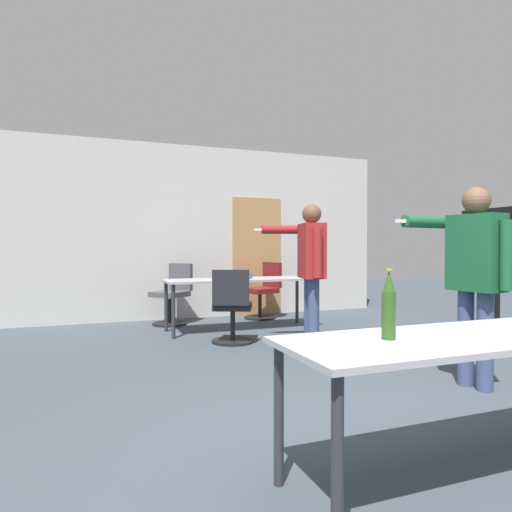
# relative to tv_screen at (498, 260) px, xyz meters

# --- Properties ---
(ground_plane) EXTENTS (24.00, 24.00, 0.00)m
(ground_plane) POSITION_rel_tv_screen_xyz_m (-2.85, -2.52, -1.03)
(ground_plane) COLOR #3D4751
(back_wall) EXTENTS (6.79, 0.12, 2.88)m
(back_wall) POSITION_rel_tv_screen_xyz_m (-2.82, 3.50, 0.40)
(back_wall) COLOR beige
(back_wall) RESTS_ON ground_plane
(conference_table_near) EXTENTS (2.09, 0.67, 0.73)m
(conference_table_near) POSITION_rel_tv_screen_xyz_m (-2.74, -2.25, -0.36)
(conference_table_near) COLOR #A8A8AD
(conference_table_near) RESTS_ON ground_plane
(conference_table_far) EXTENTS (2.16, 0.67, 0.73)m
(conference_table_far) POSITION_rel_tv_screen_xyz_m (-2.50, 2.10, -0.36)
(conference_table_far) COLOR #A8A8AD
(conference_table_far) RESTS_ON ground_plane
(tv_screen) EXTENTS (0.44, 1.08, 1.65)m
(tv_screen) POSITION_rel_tv_screen_xyz_m (0.00, 0.00, 0.00)
(tv_screen) COLOR black
(tv_screen) RESTS_ON ground_plane
(person_center_tall) EXTENTS (0.74, 0.77, 1.69)m
(person_center_tall) POSITION_rel_tv_screen_xyz_m (-2.11, 0.75, -0.01)
(person_center_tall) COLOR #3D4C75
(person_center_tall) RESTS_ON ground_plane
(person_near_casual) EXTENTS (0.83, 0.62, 1.68)m
(person_near_casual) POSITION_rel_tv_screen_xyz_m (-1.57, -1.13, -0.01)
(person_near_casual) COLOR #3D4C75
(person_near_casual) RESTS_ON ground_plane
(office_chair_near_pushed) EXTENTS (0.62, 0.65, 0.91)m
(office_chair_near_pushed) POSITION_rel_tv_screen_xyz_m (-2.91, 1.27, -0.60)
(office_chair_near_pushed) COLOR black
(office_chair_near_pushed) RESTS_ON ground_plane
(office_chair_far_left) EXTENTS (0.63, 0.58, 0.93)m
(office_chair_far_left) POSITION_rel_tv_screen_xyz_m (-1.80, 3.01, -0.59)
(office_chair_far_left) COLOR black
(office_chair_far_left) RESTS_ON ground_plane
(office_chair_side_rolled) EXTENTS (0.69, 0.67, 0.93)m
(office_chair_side_rolled) POSITION_rel_tv_screen_xyz_m (-3.32, 2.97, -0.59)
(office_chair_side_rolled) COLOR black
(office_chair_side_rolled) RESTS_ON ground_plane
(beer_bottle) EXTENTS (0.07, 0.07, 0.34)m
(beer_bottle) POSITION_rel_tv_screen_xyz_m (-3.24, -2.20, -0.13)
(beer_bottle) COLOR #2D511E
(beer_bottle) RESTS_ON conference_table_near
(drink_cup) EXTENTS (0.07, 0.07, 0.09)m
(drink_cup) POSITION_rel_tv_screen_xyz_m (-2.41, 2.01, -0.25)
(drink_cup) COLOR #2866A3
(drink_cup) RESTS_ON conference_table_far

